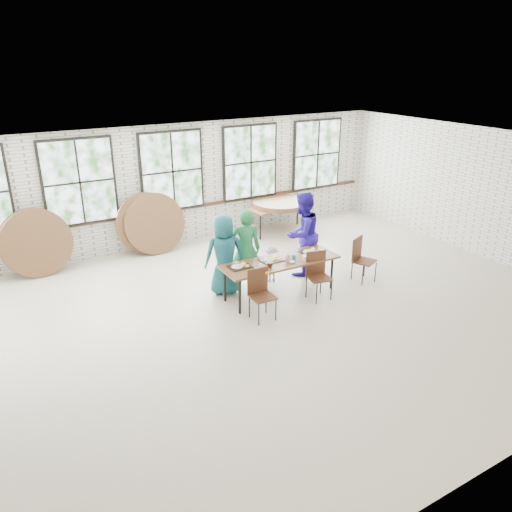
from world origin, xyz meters
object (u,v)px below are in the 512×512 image
at_px(chair_near_left, 260,290).
at_px(storage_table, 280,208).
at_px(chair_near_right, 317,271).
at_px(dining_table, 280,263).

bearing_deg(chair_near_left, storage_table, 54.88).
bearing_deg(storage_table, chair_near_right, -118.39).
xyz_separation_m(chair_near_left, chair_near_right, (1.40, 0.14, 0.00)).
relative_size(dining_table, chair_near_left, 2.54).
relative_size(dining_table, chair_near_right, 2.54).
bearing_deg(dining_table, chair_near_left, -142.69).
bearing_deg(chair_near_right, storage_table, 79.34).
xyz_separation_m(dining_table, storage_table, (2.11, 3.24, -0.00)).
distance_m(dining_table, chair_near_left, 1.02).
relative_size(chair_near_left, chair_near_right, 1.00).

